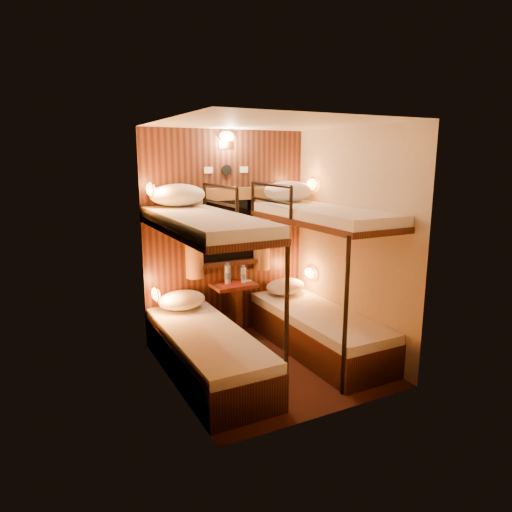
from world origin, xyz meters
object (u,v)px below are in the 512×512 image
bunk_right (318,302)px  bottle_right (243,276)px  bottle_left (228,275)px  table (234,303)px  bunk_left (206,321)px

bunk_right → bottle_right: bearing=125.7°
bunk_right → bottle_left: size_ratio=7.57×
table → bottle_right: size_ratio=3.03×
bunk_left → bunk_right: 1.30m
bunk_left → table: bearing=50.3°
table → bottle_right: bearing=-16.6°
bottle_left → bottle_right: bottle_left is taller
table → bunk_left: bearing=-129.7°
table → bottle_right: bottle_right is taller
bunk_left → table: 1.02m
bunk_right → bottle_left: (-0.71, 0.82, 0.20)m
bunk_left → bottle_left: 1.02m
bunk_left → bunk_right: bearing=0.0°
bottle_left → bunk_left: bearing=-125.7°
bottle_left → table: bearing=-29.1°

